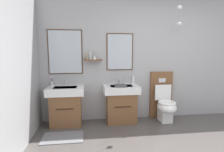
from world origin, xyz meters
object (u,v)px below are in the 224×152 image
at_px(toothbrush_cup, 52,83).
at_px(vanity_sink_right, 121,102).
at_px(toilet, 164,102).
at_px(soap_dispenser, 133,80).
at_px(vanity_sink_left, 66,105).
at_px(folded_hand_towel, 120,86).

bearing_deg(toothbrush_cup, vanity_sink_right, -6.31).
bearing_deg(toilet, soap_dispenser, 164.66).
xyz_separation_m(toilet, soap_dispenser, (-0.62, 0.17, 0.46)).
bearing_deg(vanity_sink_left, toothbrush_cup, 151.06).
bearing_deg(vanity_sink_right, soap_dispenser, 29.57).
bearing_deg(toilet, vanity_sink_right, 179.35).
xyz_separation_m(toilet, toothbrush_cup, (-2.27, 0.16, 0.43)).
bearing_deg(folded_hand_towel, toilet, 7.18).
bearing_deg(folded_hand_towel, soap_dispenser, 41.92).
bearing_deg(toilet, vanity_sink_left, 179.71).
bearing_deg(vanity_sink_left, soap_dispenser, 6.65).
relative_size(vanity_sink_left, vanity_sink_right, 1.00).
height_order(vanity_sink_right, soap_dispenser, soap_dispenser).
height_order(vanity_sink_right, toothbrush_cup, toothbrush_cup).
relative_size(vanity_sink_right, toothbrush_cup, 3.89).
distance_m(toilet, toothbrush_cup, 2.32).
height_order(vanity_sink_left, soap_dispenser, soap_dispenser).
xyz_separation_m(vanity_sink_right, folded_hand_towel, (-0.04, -0.13, 0.37)).
bearing_deg(folded_hand_towel, vanity_sink_left, 173.00).
distance_m(toothbrush_cup, folded_hand_towel, 1.36).
distance_m(vanity_sink_right, soap_dispenser, 0.54).
xyz_separation_m(vanity_sink_right, toilet, (0.91, -0.01, -0.03)).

